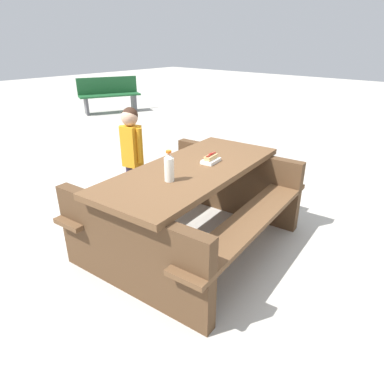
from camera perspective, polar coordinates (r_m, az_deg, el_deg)
The scene contains 6 objects.
ground_plane at distance 3.16m, azimuth 0.00°, elevation -8.69°, with size 30.00×30.00×0.00m, color #B7B2A8.
picnic_table at distance 2.94m, azimuth 0.00°, elevation -1.42°, with size 1.95×1.60×0.75m.
soda_bottle at distance 2.52m, azimuth -3.89°, elevation 4.23°, with size 0.07×0.07×0.24m.
hotdog_tray at distance 2.93m, azimuth 3.20°, elevation 5.59°, with size 0.20×0.14×0.08m.
child_in_coat at distance 3.58m, azimuth -10.15°, elevation 7.59°, with size 0.19×0.27×1.11m.
park_bench_mid at distance 9.09m, azimuth -13.83°, elevation 15.79°, with size 1.54×0.96×0.85m.
Camera 1 is at (-1.98, -1.76, 1.73)m, focal length 31.53 mm.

